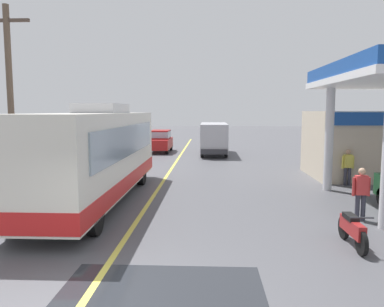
# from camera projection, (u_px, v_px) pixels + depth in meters

# --- Properties ---
(ground) EXTENTS (120.00, 120.00, 0.00)m
(ground) POSITION_uv_depth(u_px,v_px,m) (177.00, 160.00, 26.27)
(ground) COLOR #4C4C51
(lane_divider_stripe) EXTENTS (0.16, 50.00, 0.01)m
(lane_divider_stripe) POSITION_uv_depth(u_px,v_px,m) (170.00, 172.00, 21.30)
(lane_divider_stripe) COLOR #D8CC4C
(lane_divider_stripe) RESTS_ON ground
(coach_bus_main) EXTENTS (2.60, 11.04, 3.69)m
(coach_bus_main) POSITION_uv_depth(u_px,v_px,m) (96.00, 156.00, 14.13)
(coach_bus_main) COLOR silver
(coach_bus_main) RESTS_ON ground
(minibus_opposing_lane) EXTENTS (2.04, 6.13, 2.44)m
(minibus_opposing_lane) POSITION_uv_depth(u_px,v_px,m) (214.00, 136.00, 29.58)
(minibus_opposing_lane) COLOR #A5A5AD
(minibus_opposing_lane) RESTS_ON ground
(motorcycle_parked_forecourt) EXTENTS (0.55, 1.80, 0.92)m
(motorcycle_parked_forecourt) POSITION_uv_depth(u_px,v_px,m) (352.00, 229.00, 9.49)
(motorcycle_parked_forecourt) COLOR black
(motorcycle_parked_forecourt) RESTS_ON ground
(pedestrian_near_pump) EXTENTS (0.55, 0.22, 1.66)m
(pedestrian_near_pump) POSITION_uv_depth(u_px,v_px,m) (361.00, 191.00, 11.69)
(pedestrian_near_pump) COLOR #33333F
(pedestrian_near_pump) RESTS_ON ground
(pedestrian_by_shop) EXTENTS (0.55, 0.22, 1.66)m
(pedestrian_by_shop) POSITION_uv_depth(u_px,v_px,m) (348.00, 165.00, 17.29)
(pedestrian_by_shop) COLOR #33333F
(pedestrian_by_shop) RESTS_ON ground
(car_trailing_behind_bus) EXTENTS (1.70, 4.20, 1.82)m
(car_trailing_behind_bus) POSITION_uv_depth(u_px,v_px,m) (160.00, 140.00, 31.39)
(car_trailing_behind_bus) COLOR maroon
(car_trailing_behind_bus) RESTS_ON ground
(utility_pole_roadside) EXTENTS (1.80, 0.24, 7.46)m
(utility_pole_roadside) POSITION_uv_depth(u_px,v_px,m) (10.00, 98.00, 14.77)
(utility_pole_roadside) COLOR brown
(utility_pole_roadside) RESTS_ON ground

